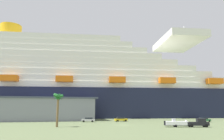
{
  "coord_description": "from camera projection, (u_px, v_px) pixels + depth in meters",
  "views": [
    {
      "loc": [
        -14.68,
        -61.77,
        4.78
      ],
      "look_at": [
        0.22,
        19.84,
        20.04
      ],
      "focal_mm": 33.66,
      "sensor_mm": 36.0,
      "label": 1
    }
  ],
  "objects": [
    {
      "name": "palm_tree",
      "position": [
        58.0,
        100.0,
        56.34
      ],
      "size": [
        2.83,
        2.97,
        8.85
      ],
      "color": "brown",
      "rests_on": "ground_plane"
    },
    {
      "name": "pickup_truck",
      "position": [
        198.0,
        123.0,
        55.16
      ],
      "size": [
        5.91,
        3.26,
        2.2
      ],
      "color": "black",
      "rests_on": "ground_plane"
    },
    {
      "name": "parked_car_green_wagon",
      "position": [
        204.0,
        120.0,
        75.64
      ],
      "size": [
        4.9,
        2.73,
        1.58
      ],
      "color": "#2D723F",
      "rests_on": "ground_plane"
    },
    {
      "name": "cruise_ship",
      "position": [
        65.0,
        86.0,
        115.5
      ],
      "size": [
        258.57,
        48.2,
        60.64
      ],
      "color": "#191E38",
      "rests_on": "ground_plane"
    },
    {
      "name": "parked_car_silver_sedan",
      "position": [
        88.0,
        120.0,
        75.7
      ],
      "size": [
        4.99,
        2.62,
        1.58
      ],
      "color": "silver",
      "rests_on": "ground_plane"
    },
    {
      "name": "parked_car_yellow_taxi",
      "position": [
        121.0,
        119.0,
        78.95
      ],
      "size": [
        4.99,
        2.5,
        1.58
      ],
      "color": "yellow",
      "rests_on": "ground_plane"
    },
    {
      "name": "terminal_building",
      "position": [
        22.0,
        109.0,
        85.69
      ],
      "size": [
        59.99,
        23.55,
        9.21
      ],
      "color": "gray",
      "rests_on": "ground_plane"
    },
    {
      "name": "ground_plane",
      "position": [
        107.0,
        120.0,
        90.52
      ],
      "size": [
        600.0,
        600.0,
        0.0
      ],
      "primitive_type": "plane",
      "color": "#66754C"
    },
    {
      "name": "small_boat_on_trailer",
      "position": [
        179.0,
        123.0,
        55.39
      ],
      "size": [
        7.61,
        3.24,
        2.15
      ],
      "color": "#595960",
      "rests_on": "ground_plane"
    }
  ]
}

